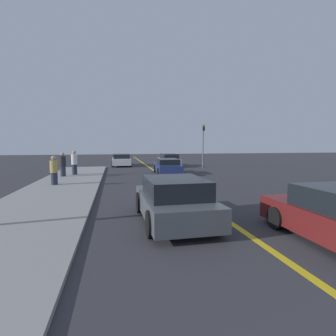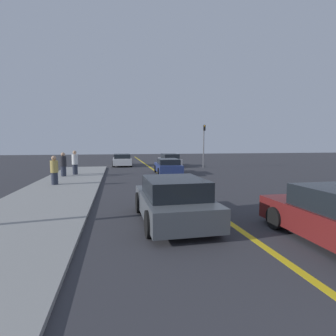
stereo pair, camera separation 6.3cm
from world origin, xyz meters
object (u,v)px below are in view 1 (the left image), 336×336
object	(u,v)px
car_far_distant	(167,166)
pedestrian_mid_group	(54,170)
car_ahead_center	(174,200)
car_parked_left_lot	(169,160)
car_oncoming_far	(121,160)
pedestrian_by_sign	(74,163)
traffic_light	(203,142)
pedestrian_far_standing	(63,165)

from	to	relation	value
car_far_distant	pedestrian_mid_group	size ratio (longest dim) A/B	2.70
car_ahead_center	car_far_distant	size ratio (longest dim) A/B	0.94
car_ahead_center	car_parked_left_lot	size ratio (longest dim) A/B	0.86
car_oncoming_far	pedestrian_by_sign	distance (m)	9.12
pedestrian_mid_group	car_far_distant	bearing A→B (deg)	32.29
car_far_distant	pedestrian_mid_group	xyz separation A→B (m)	(-7.35, -4.64, 0.31)
car_parked_left_lot	car_oncoming_far	xyz separation A→B (m)	(-4.89, 1.54, -0.01)
car_ahead_center	pedestrian_by_sign	xyz separation A→B (m)	(-4.65, 12.49, 0.32)
car_oncoming_far	traffic_light	distance (m)	8.96
car_oncoming_far	traffic_light	world-z (taller)	traffic_light
pedestrian_far_standing	pedestrian_by_sign	size ratio (longest dim) A/B	0.94
car_ahead_center	car_far_distant	xyz separation A→B (m)	(2.30, 12.38, -0.07)
car_far_distant	traffic_light	world-z (taller)	traffic_light
pedestrian_mid_group	traffic_light	world-z (taller)	traffic_light
pedestrian_by_sign	car_ahead_center	bearing A→B (deg)	-69.57
car_ahead_center	pedestrian_by_sign	size ratio (longest dim) A/B	2.31
car_oncoming_far	pedestrian_mid_group	bearing A→B (deg)	-106.47
car_parked_left_lot	pedestrian_mid_group	distance (m)	14.61
car_far_distant	pedestrian_far_standing	distance (m)	7.64
car_far_distant	pedestrian_by_sign	world-z (taller)	pedestrian_by_sign
pedestrian_by_sign	traffic_light	bearing A→B (deg)	21.44
pedestrian_far_standing	car_parked_left_lot	bearing A→B (deg)	40.18
car_ahead_center	pedestrian_mid_group	size ratio (longest dim) A/B	2.54
car_far_distant	car_oncoming_far	size ratio (longest dim) A/B	0.91
pedestrian_far_standing	traffic_light	distance (m)	13.35
traffic_light	pedestrian_mid_group	bearing A→B (deg)	-142.05
pedestrian_by_sign	car_parked_left_lot	bearing A→B (deg)	38.81
pedestrian_mid_group	pedestrian_far_standing	world-z (taller)	pedestrian_far_standing
car_far_distant	pedestrian_by_sign	xyz separation A→B (m)	(-6.95, 0.11, 0.39)
car_oncoming_far	pedestrian_far_standing	xyz separation A→B (m)	(-4.25, -9.26, 0.30)
pedestrian_mid_group	traffic_light	size ratio (longest dim) A/B	0.38
car_oncoming_far	pedestrian_far_standing	size ratio (longest dim) A/B	2.86
car_parked_left_lot	pedestrian_far_standing	xyz separation A→B (m)	(-9.14, -7.72, 0.29)
car_ahead_center	car_far_distant	world-z (taller)	car_ahead_center
car_oncoming_far	pedestrian_far_standing	bearing A→B (deg)	-114.15
car_parked_left_lot	pedestrian_mid_group	size ratio (longest dim) A/B	2.95
car_ahead_center	car_parked_left_lot	world-z (taller)	car_ahead_center
pedestrian_far_standing	pedestrian_by_sign	xyz separation A→B (m)	(0.64, 0.88, 0.05)
car_far_distant	pedestrian_by_sign	size ratio (longest dim) A/B	2.46
pedestrian_far_standing	traffic_light	bearing A→B (deg)	23.98
car_oncoming_far	pedestrian_far_standing	distance (m)	10.19
car_parked_left_lot	pedestrian_by_sign	xyz separation A→B (m)	(-8.49, -6.83, 0.35)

